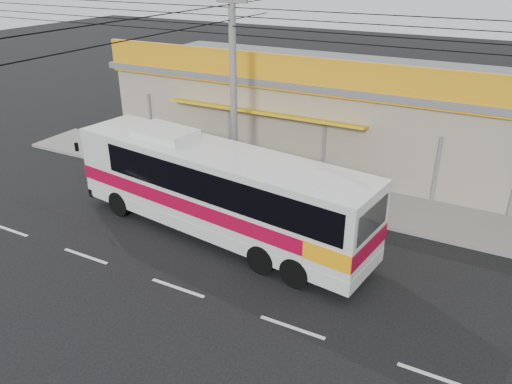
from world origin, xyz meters
TOP-DOWN VIEW (x-y plane):
  - ground at (0.00, 0.00)m, footprint 120.00×120.00m
  - sidewalk at (0.00, 6.00)m, footprint 30.00×3.20m
  - lane_markings at (0.00, -2.50)m, footprint 50.00×0.12m
  - storefront_building at (-0.01, 11.54)m, footprint 22.60×9.20m
  - coach_bus at (-0.49, 1.04)m, footprint 12.36×4.19m
  - motorbike_red at (-7.02, 5.96)m, footprint 1.90×1.33m
  - motorbike_dark at (-8.40, 6.99)m, footprint 2.01×0.70m
  - utility_pole at (-1.98, 4.57)m, footprint 34.00×14.00m

SIDE VIEW (x-z plane):
  - ground at x=0.00m, z-range 0.00..0.00m
  - lane_markings at x=0.00m, z-range -0.01..0.01m
  - sidewalk at x=0.00m, z-range 0.00..0.15m
  - motorbike_red at x=-7.02m, z-range 0.15..1.10m
  - motorbike_dark at x=-8.40m, z-range 0.15..1.34m
  - coach_bus at x=-0.49m, z-range 0.13..3.87m
  - storefront_building at x=-0.01m, z-range -0.55..5.15m
  - utility_pole at x=-1.98m, z-range 2.91..11.87m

